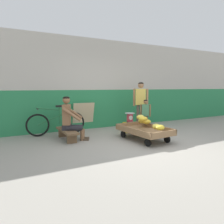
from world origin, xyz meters
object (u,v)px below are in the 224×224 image
weighing_scale (130,117)px  customer_child (145,112)px  sign_board (83,116)px  shopping_bag (138,130)px  plastic_crate (130,127)px  customer_adult (141,100)px  vendor_seated (70,118)px  banana_cart (144,131)px  low_bench (67,132)px  bicycle_near_left (56,123)px

weighing_scale → customer_child: customer_child is taller
sign_board → shopping_bag: size_ratio=3.66×
plastic_crate → customer_adult: bearing=23.3°
vendor_seated → shopping_bag: vendor_seated is taller
plastic_crate → weighing_scale: 0.30m
weighing_scale → sign_board: bearing=137.6°
banana_cart → shopping_bag: 0.75m
sign_board → low_bench: bearing=-128.2°
sign_board → customer_child: customer_child is taller
weighing_scale → low_bench: bearing=-178.8°
plastic_crate → bicycle_near_left: size_ratio=0.22×
low_bench → shopping_bag: 2.07m
customer_child → vendor_seated: bearing=175.6°
vendor_seated → plastic_crate: size_ratio=3.17×
banana_cart → low_bench: banana_cart is taller
plastic_crate → customer_adult: (0.56, 0.24, 0.80)m
plastic_crate → weighing_scale: (0.00, -0.00, 0.30)m
banana_cart → low_bench: (-1.77, 0.96, -0.04)m
customer_adult → plastic_crate: bearing=-156.7°
banana_cart → customer_child: 1.02m
vendor_seated → sign_board: vendor_seated is taller
low_bench → vendor_seated: (0.08, -0.04, 0.37)m
banana_cart → plastic_crate: 1.02m
low_bench → vendor_seated: vendor_seated is taller
sign_board → plastic_crate: bearing=-42.4°
customer_child → sign_board: bearing=139.8°
plastic_crate → weighing_scale: size_ratio=1.20×
vendor_seated → weighing_scale: vendor_seated is taller
vendor_seated → plastic_crate: (1.89, 0.08, -0.42)m
weighing_scale → bicycle_near_left: (-2.08, 0.67, -0.10)m
banana_cart → low_bench: 2.01m
vendor_seated → sign_board: size_ratio=1.30×
weighing_scale → customer_child: 0.49m
sign_board → bicycle_near_left: bearing=-159.7°
sign_board → customer_adult: bearing=-24.9°
customer_child → shopping_bag: size_ratio=4.17×
low_bench → sign_board: size_ratio=1.26×
vendor_seated → low_bench: bearing=155.5°
banana_cart → bicycle_near_left: bicycle_near_left is taller
customer_child → shopping_bag: bearing=-168.7°
plastic_crate → sign_board: size_ratio=0.41×
plastic_crate → sign_board: bearing=137.6°
weighing_scale → sign_board: (-1.12, 1.03, -0.02)m
banana_cart → shopping_bag: banana_cart is taller
low_bench → plastic_crate: bearing=1.2°
banana_cart → weighing_scale: weighing_scale is taller
banana_cart → customer_adult: bearing=58.6°
vendor_seated → customer_adult: 2.50m
plastic_crate → customer_child: (0.39, -0.25, 0.47)m
banana_cart → plastic_crate: banana_cart is taller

